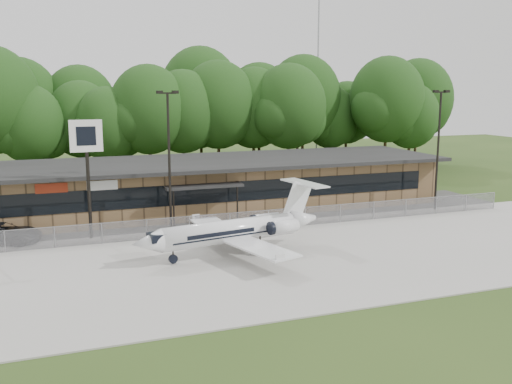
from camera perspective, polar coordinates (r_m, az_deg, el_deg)
name	(u,v)px	position (r m, az deg, el deg)	size (l,w,h in m)	color
ground	(341,304)	(28.74, 8.52, -11.01)	(160.00, 160.00, 0.00)	#294217
apron	(279,258)	(35.55, 2.33, -6.61)	(64.00, 18.00, 0.08)	#9E9B93
parking_lot	(225,219)	(46.03, -3.12, -2.67)	(50.00, 9.00, 0.06)	#383835
terminal	(210,184)	(49.79, -4.64, 0.83)	(41.00, 11.65, 4.30)	brown
fence	(243,222)	(41.69, -1.32, -2.99)	(46.00, 0.04, 1.52)	gray
treeline	(167,113)	(66.75, -8.89, 7.77)	(72.00, 12.00, 15.00)	#153611
radio_mast	(318,72)	(79.55, 6.19, 11.85)	(0.20, 0.20, 25.00)	gray
light_pole_mid	(169,151)	(40.95, -8.69, 4.04)	(1.55, 0.30, 10.23)	black
light_pole_right	(438,141)	(50.73, 17.78, 4.88)	(1.55, 0.30, 10.23)	black
business_jet	(236,231)	(35.86, -1.99, -3.94)	(12.88, 11.55, 4.34)	silver
suv	(1,234)	(42.19, -24.12, -3.83)	(2.41, 5.22, 1.45)	#29292B
pole_sign	(87,149)	(40.49, -16.58, 4.18)	(2.18, 0.32, 8.30)	black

